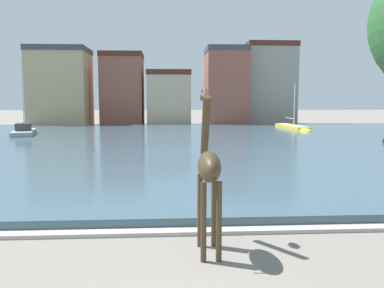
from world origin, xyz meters
name	(u,v)px	position (x,y,z in m)	size (l,w,h in m)	color
harbor_water	(178,142)	(0.00, 29.91, 0.19)	(85.52, 46.50, 0.39)	#3D5666
quay_edge_coping	(198,231)	(0.00, 6.41, 0.06)	(85.52, 0.50, 0.12)	#ADA89E
giraffe_statue	(209,169)	(0.17, 5.00, 2.21)	(0.59, 2.47, 4.32)	#42331E
sailboat_grey	(25,133)	(-15.95, 36.59, 0.56)	(3.56, 7.33, 8.32)	#939399
sailboat_yellow	(294,129)	(14.73, 42.19, 0.41)	(2.05, 9.39, 5.93)	gold
townhouse_narrow_midrow	(61,87)	(-17.11, 55.23, 5.89)	(8.57, 7.42, 11.75)	tan
townhouse_wide_warehouse	(123,89)	(-8.10, 57.33, 5.65)	(6.55, 6.10, 11.27)	#8E5142
townhouse_tall_gabled	(169,98)	(-0.79, 56.67, 4.28)	(6.80, 6.31, 8.54)	#C6B293
townhouse_end_terrace	(226,87)	(8.06, 55.25, 5.99)	(6.30, 6.88, 11.96)	#8E5142
townhouse_corner_house	(268,84)	(15.40, 57.86, 6.51)	(7.86, 7.10, 13.00)	gray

